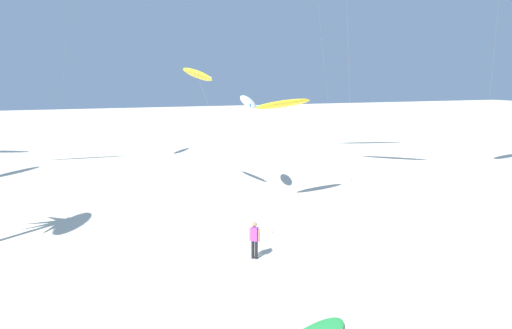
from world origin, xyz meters
The scene contains 4 objects.
flying_kite_0 centered at (5.67, 38.47, 8.14)m, with size 2.03×7.85×8.86m.
flying_kite_1 centered at (9.46, 33.26, 6.35)m, with size 5.73×7.50×6.85m.
flying_kite_10 centered at (8.85, 37.39, 6.33)m, with size 4.08×11.93×6.97m.
person_near_left centered at (3.58, 24.45, 0.91)m, with size 0.38×0.40×1.67m.
Camera 1 is at (-6.36, 2.19, 7.99)m, focal length 40.08 mm.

